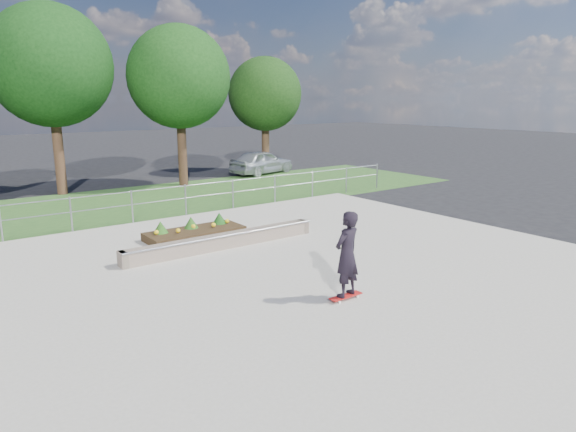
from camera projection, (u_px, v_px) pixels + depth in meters
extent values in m
plane|color=black|center=(317.00, 270.00, 13.02)|extent=(120.00, 120.00, 0.00)
cube|color=#2A4F1F|center=(150.00, 201.00, 21.62)|extent=(30.00, 8.00, 0.02)
cube|color=#9D988B|center=(317.00, 269.00, 13.02)|extent=(15.00, 15.00, 0.06)
cylinder|color=gray|center=(1.00, 224.00, 15.25)|extent=(0.06, 0.06, 1.20)
cylinder|color=#92949A|center=(71.00, 215.00, 16.42)|extent=(0.06, 0.06, 1.20)
cylinder|color=#989BA0|center=(132.00, 207.00, 17.58)|extent=(0.06, 0.06, 1.20)
cylinder|color=gray|center=(186.00, 201.00, 18.75)|extent=(0.06, 0.06, 1.20)
cylinder|color=gray|center=(233.00, 195.00, 19.91)|extent=(0.06, 0.06, 1.20)
cylinder|color=#909398|center=(275.00, 189.00, 21.08)|extent=(0.06, 0.06, 1.20)
cylinder|color=gray|center=(312.00, 185.00, 22.25)|extent=(0.06, 0.06, 1.20)
cylinder|color=gray|center=(346.00, 180.00, 23.41)|extent=(0.06, 0.06, 1.20)
cylinder|color=#92949A|center=(377.00, 176.00, 24.58)|extent=(0.06, 0.06, 1.20)
cylinder|color=#919399|center=(185.00, 186.00, 18.63)|extent=(20.00, 0.04, 0.04)
cylinder|color=gray|center=(186.00, 198.00, 18.73)|extent=(20.00, 0.04, 0.04)
cylinder|color=#382116|center=(59.00, 157.00, 22.91)|extent=(0.44, 0.44, 3.38)
sphere|color=black|center=(50.00, 66.00, 22.03)|extent=(5.25, 5.25, 5.25)
cylinder|color=black|center=(182.00, 154.00, 25.36)|extent=(0.44, 0.44, 3.15)
sphere|color=black|center=(179.00, 77.00, 24.54)|extent=(4.90, 4.90, 4.90)
cylinder|color=#312013|center=(266.00, 149.00, 30.08)|extent=(0.44, 0.44, 2.70)
sphere|color=black|center=(265.00, 94.00, 29.37)|extent=(4.20, 4.20, 4.20)
cube|color=#6B5C4F|center=(223.00, 241.00, 14.68)|extent=(6.00, 0.40, 0.40)
cylinder|color=gray|center=(227.00, 236.00, 14.48)|extent=(6.00, 0.06, 0.06)
cube|color=brown|center=(123.00, 260.00, 12.99)|extent=(0.15, 0.42, 0.40)
cube|color=brown|center=(303.00, 226.00, 16.37)|extent=(0.15, 0.42, 0.40)
cube|color=black|center=(195.00, 233.00, 15.81)|extent=(3.00, 1.20, 0.25)
sphere|color=yellow|center=(156.00, 232.00, 15.14)|extent=(0.14, 0.14, 0.14)
sphere|color=gold|center=(178.00, 231.00, 15.33)|extent=(0.14, 0.14, 0.14)
sphere|color=yellow|center=(193.00, 226.00, 15.84)|extent=(0.14, 0.14, 0.14)
sphere|color=yellow|center=(214.00, 225.00, 16.03)|extent=(0.14, 0.14, 0.14)
sphere|color=gold|center=(227.00, 221.00, 16.54)|extent=(0.14, 0.14, 0.14)
cone|color=#1E4A15|center=(161.00, 227.00, 15.35)|extent=(0.44, 0.44, 0.36)
cone|color=#1E4A15|center=(191.00, 222.00, 15.93)|extent=(0.44, 0.44, 0.36)
cone|color=#124012|center=(219.00, 218.00, 16.52)|extent=(0.44, 0.44, 0.36)
cylinder|color=white|center=(340.00, 302.00, 10.74)|extent=(0.05, 0.03, 0.05)
cylinder|color=silver|center=(334.00, 299.00, 10.88)|extent=(0.05, 0.03, 0.05)
cylinder|color=silver|center=(357.00, 296.00, 11.04)|extent=(0.05, 0.03, 0.05)
cylinder|color=white|center=(352.00, 294.00, 11.18)|extent=(0.05, 0.03, 0.05)
cylinder|color=gray|center=(337.00, 300.00, 10.80)|extent=(0.02, 0.18, 0.02)
cylinder|color=#9C9CA1|center=(355.00, 294.00, 11.10)|extent=(0.02, 0.18, 0.02)
cube|color=#A61714|center=(346.00, 296.00, 10.95)|extent=(0.80, 0.21, 0.02)
imported|color=black|center=(347.00, 254.00, 10.74)|extent=(0.75, 0.57, 1.84)
imported|color=#A4A9AE|center=(262.00, 162.00, 29.43)|extent=(4.32, 2.49, 1.38)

